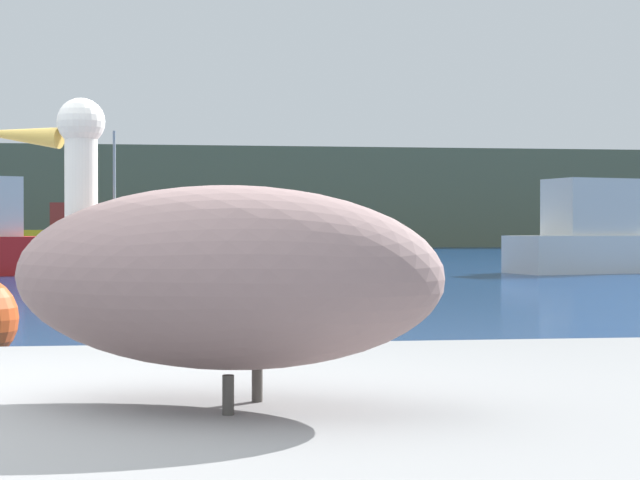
% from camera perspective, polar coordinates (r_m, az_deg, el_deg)
% --- Properties ---
extents(hillside_backdrop, '(140.00, 13.88, 6.51)m').
position_cam_1_polar(hillside_backdrop, '(75.16, -8.40, 2.15)').
color(hillside_backdrop, '#5B664C').
rests_on(hillside_backdrop, ground).
extents(pelican, '(1.40, 1.05, 0.83)m').
position_cam_1_polar(pelican, '(2.85, -5.37, -1.87)').
color(pelican, gray).
rests_on(pelican, pier_dock).
extents(fishing_boat_white, '(6.47, 3.32, 5.40)m').
position_cam_1_polar(fishing_boat_white, '(30.72, 15.04, 0.08)').
color(fishing_boat_white, white).
rests_on(fishing_boat_white, ground).
extents(fishing_boat_yellow, '(6.13, 1.91, 5.25)m').
position_cam_1_polar(fishing_boat_yellow, '(45.05, -13.12, 0.08)').
color(fishing_boat_yellow, yellow).
rests_on(fishing_boat_yellow, ground).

